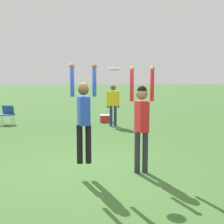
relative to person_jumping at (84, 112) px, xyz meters
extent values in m
plane|color=#3D662D|center=(0.19, 0.28, -1.36)|extent=(120.00, 120.00, 0.00)
cylinder|color=black|center=(-0.09, 0.00, -0.66)|extent=(0.12, 0.12, 0.80)
cylinder|color=black|center=(0.09, 0.00, -0.66)|extent=(0.12, 0.12, 0.80)
cube|color=blue|center=(0.00, 0.00, 0.02)|extent=(0.26, 0.42, 0.57)
sphere|color=brown|center=(0.00, 0.00, 0.44)|extent=(0.22, 0.22, 0.22)
sphere|color=olive|center=(0.00, 0.00, 0.50)|extent=(0.18, 0.18, 0.18)
cylinder|color=blue|center=(-0.22, 0.00, 0.60)|extent=(0.08, 0.08, 0.60)
sphere|color=brown|center=(-0.22, 0.00, 0.90)|extent=(0.10, 0.10, 0.10)
cylinder|color=blue|center=(0.22, 0.00, 0.60)|extent=(0.08, 0.08, 0.60)
sphere|color=brown|center=(0.22, 0.00, 0.90)|extent=(0.10, 0.10, 0.10)
cylinder|color=#2D2D38|center=(1.13, 0.21, -0.91)|extent=(0.12, 0.12, 0.90)
cylinder|color=#2D2D38|center=(1.31, 0.21, -0.91)|extent=(0.12, 0.12, 0.90)
cube|color=red|center=(1.22, 0.21, -0.14)|extent=(0.26, 0.41, 0.64)
sphere|color=#9E704C|center=(1.22, 0.21, 0.34)|extent=(0.24, 0.24, 0.24)
sphere|color=black|center=(1.22, 0.21, 0.40)|extent=(0.21, 0.21, 0.21)
cylinder|color=red|center=(1.01, 0.21, 0.52)|extent=(0.08, 0.08, 0.68)
sphere|color=#9E704C|center=(1.01, 0.21, 0.86)|extent=(0.10, 0.10, 0.10)
cylinder|color=red|center=(1.44, 0.21, 0.52)|extent=(0.08, 0.08, 0.68)
sphere|color=#9E704C|center=(1.44, 0.21, 0.86)|extent=(0.10, 0.10, 0.10)
cylinder|color=white|center=(0.64, 0.08, 0.85)|extent=(0.28, 0.28, 0.06)
cylinder|color=gray|center=(-3.43, 6.96, -1.14)|extent=(0.02, 0.02, 0.44)
cylinder|color=gray|center=(-2.96, 6.96, -1.14)|extent=(0.02, 0.02, 0.44)
cylinder|color=gray|center=(-3.43, 7.43, -1.14)|extent=(0.02, 0.02, 0.44)
cylinder|color=gray|center=(-2.96, 7.43, -1.14)|extent=(0.02, 0.02, 0.44)
cube|color=#235193|center=(-3.19, 7.19, -0.94)|extent=(0.71, 0.71, 0.04)
cube|color=#235193|center=(-3.19, 7.45, -0.75)|extent=(0.55, 0.29, 0.36)
cylinder|color=navy|center=(1.15, 6.38, -0.94)|extent=(0.12, 0.12, 0.84)
cylinder|color=navy|center=(1.33, 6.38, -0.94)|extent=(0.12, 0.12, 0.84)
cube|color=yellow|center=(1.24, 6.38, -0.22)|extent=(0.41, 0.24, 0.60)
sphere|color=brown|center=(1.24, 6.38, 0.22)|extent=(0.23, 0.23, 0.23)
sphere|color=#B7B2AD|center=(1.24, 6.38, 0.28)|extent=(0.19, 0.19, 0.19)
cylinder|color=yellow|center=(1.02, 6.38, -0.24)|extent=(0.08, 0.08, 0.63)
sphere|color=brown|center=(1.02, 6.38, -0.55)|extent=(0.10, 0.10, 0.10)
cylinder|color=yellow|center=(1.46, 6.38, -0.24)|extent=(0.08, 0.08, 0.63)
sphere|color=brown|center=(1.46, 6.38, -0.55)|extent=(0.10, 0.10, 0.10)
cube|color=red|center=(1.01, 7.49, -1.21)|extent=(0.47, 0.40, 0.30)
cube|color=silver|center=(1.01, 7.49, -1.05)|extent=(0.48, 0.40, 0.02)
camera|label=1|loc=(-0.04, -6.22, 0.73)|focal=50.00mm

